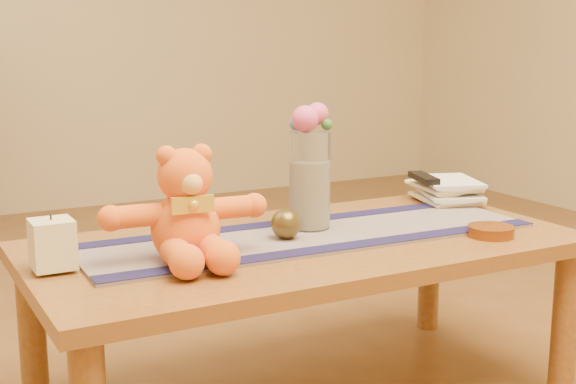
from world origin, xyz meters
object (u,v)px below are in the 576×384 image
bronze_ball (286,224)px  tv_remote (424,178)px  teddy_bear (185,205)px  book_bottom (422,201)px  amber_dish (491,231)px  glass_vase (310,180)px  pillar_candle (52,244)px

bronze_ball → tv_remote: 0.62m
tv_remote → teddy_bear: bearing=-147.7°
bronze_ball → book_bottom: (0.59, 0.20, -0.04)m
book_bottom → amber_dish: bearing=-88.7°
teddy_bear → book_bottom: size_ratio=1.65×
teddy_bear → tv_remote: size_ratio=2.30×
glass_vase → teddy_bear: bearing=-163.6°
glass_vase → tv_remote: bearing=14.3°
tv_remote → bronze_ball: bearing=-144.7°
bronze_ball → tv_remote: size_ratio=0.49×
teddy_bear → pillar_candle: 0.30m
pillar_candle → amber_dish: (1.07, -0.22, -0.05)m
book_bottom → tv_remote: (-0.00, -0.01, 0.07)m
bronze_ball → book_bottom: size_ratio=0.35×
glass_vase → book_bottom: size_ratio=1.17×
pillar_candle → bronze_ball: pillar_candle is taller
teddy_bear → amber_dish: bearing=-7.0°
pillar_candle → glass_vase: glass_vase is taller
pillar_candle → bronze_ball: bearing=-1.8°
teddy_bear → amber_dish: (0.78, -0.16, -0.12)m
book_bottom → tv_remote: bearing=-93.0°
tv_remote → amber_dish: 0.42m
teddy_bear → bronze_ball: size_ratio=4.74×
teddy_bear → pillar_candle: bearing=172.4°
pillar_candle → book_bottom: (1.16, 0.19, -0.05)m
amber_dish → book_bottom: bearing=77.3°
teddy_bear → glass_vase: (0.40, 0.12, 0.01)m
pillar_candle → book_bottom: 1.18m
teddy_bear → bronze_ball: bearing=13.5°
teddy_bear → tv_remote: bearing=19.9°
pillar_candle → glass_vase: size_ratio=0.42×
bronze_ball → tv_remote: tv_remote is taller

